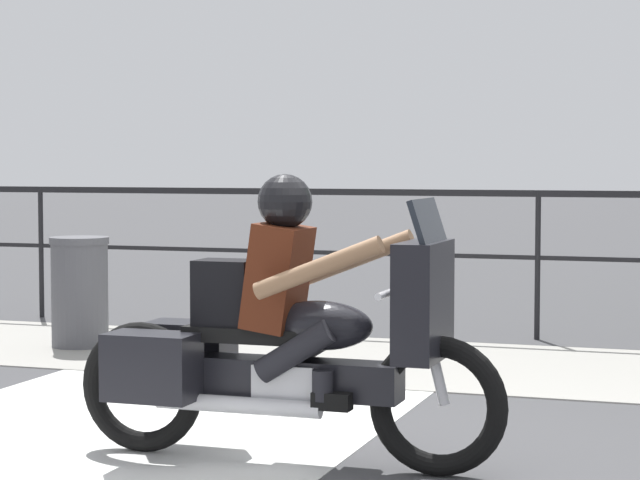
% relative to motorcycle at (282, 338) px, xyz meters
% --- Properties ---
extents(ground_plane, '(120.00, 120.00, 0.00)m').
position_rel_motorcycle_xyz_m(ground_plane, '(0.57, 0.04, -0.67)').
color(ground_plane, '#424244').
extents(sidewalk_band, '(44.00, 2.40, 0.01)m').
position_rel_motorcycle_xyz_m(sidewalk_band, '(0.57, 3.44, -0.67)').
color(sidewalk_band, '#99968E').
rests_on(sidewalk_band, ground).
extents(crosswalk_band, '(2.92, 6.00, 0.01)m').
position_rel_motorcycle_xyz_m(crosswalk_band, '(-1.17, -0.16, -0.67)').
color(crosswalk_band, silver).
rests_on(crosswalk_band, ground).
extents(fence_railing, '(36.00, 0.05, 1.35)m').
position_rel_motorcycle_xyz_m(fence_railing, '(0.57, 5.07, 0.38)').
color(fence_railing, black).
rests_on(fence_railing, ground).
extents(motorcycle, '(2.40, 0.76, 1.54)m').
position_rel_motorcycle_xyz_m(motorcycle, '(0.00, 0.00, 0.00)').
color(motorcycle, black).
rests_on(motorcycle, ground).
extents(trash_bin, '(0.51, 0.51, 0.96)m').
position_rel_motorcycle_xyz_m(trash_bin, '(-3.10, 3.34, -0.19)').
color(trash_bin, '#515156').
rests_on(trash_bin, ground).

